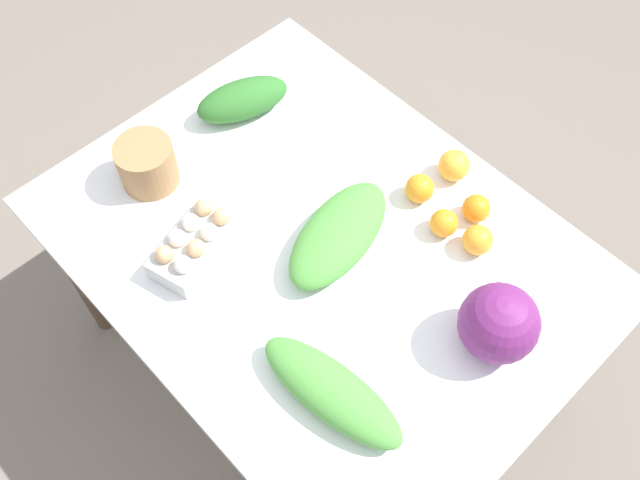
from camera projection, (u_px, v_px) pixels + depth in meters
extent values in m
plane|color=#70665B|center=(320.00, 358.00, 2.36)|extent=(8.00, 8.00, 0.00)
cube|color=silver|center=(320.00, 248.00, 1.76)|extent=(1.32, 0.99, 0.03)
cylinder|color=brown|center=(580.00, 355.00, 2.00)|extent=(0.06, 0.06, 0.69)
cylinder|color=brown|center=(292.00, 121.00, 2.46)|extent=(0.06, 0.06, 0.69)
cylinder|color=brown|center=(78.00, 272.00, 2.14)|extent=(0.06, 0.06, 0.69)
sphere|color=#6B2366|center=(499.00, 323.00, 1.54)|extent=(0.18, 0.18, 0.18)
cube|color=#B7B7B2|center=(196.00, 245.00, 1.72)|extent=(0.18, 0.27, 0.06)
sphere|color=white|center=(183.00, 265.00, 1.64)|extent=(0.04, 0.04, 0.04)
sphere|color=tan|center=(196.00, 248.00, 1.66)|extent=(0.04, 0.04, 0.04)
sphere|color=white|center=(209.00, 232.00, 1.68)|extent=(0.04, 0.04, 0.04)
sphere|color=tan|center=(222.00, 217.00, 1.71)|extent=(0.04, 0.04, 0.04)
sphere|color=tan|center=(164.00, 255.00, 1.65)|extent=(0.04, 0.04, 0.04)
sphere|color=white|center=(178.00, 238.00, 1.68)|extent=(0.04, 0.04, 0.04)
sphere|color=white|center=(191.00, 223.00, 1.70)|extent=(0.04, 0.04, 0.04)
sphere|color=tan|center=(204.00, 207.00, 1.72)|extent=(0.04, 0.04, 0.04)
cylinder|color=#997047|center=(147.00, 164.00, 1.81)|extent=(0.15, 0.15, 0.13)
ellipsoid|color=#4C933D|center=(338.00, 234.00, 1.72)|extent=(0.24, 0.38, 0.09)
ellipsoid|color=#4C933D|center=(332.00, 391.00, 1.51)|extent=(0.38, 0.17, 0.08)
ellipsoid|color=#2D6B28|center=(243.00, 100.00, 1.94)|extent=(0.19, 0.28, 0.10)
sphere|color=orange|center=(476.00, 208.00, 1.77)|extent=(0.07, 0.07, 0.07)
sphere|color=#F9A833|center=(454.00, 165.00, 1.83)|extent=(0.08, 0.08, 0.08)
sphere|color=orange|center=(444.00, 223.00, 1.74)|extent=(0.07, 0.07, 0.07)
sphere|color=orange|center=(478.00, 240.00, 1.71)|extent=(0.07, 0.07, 0.07)
sphere|color=orange|center=(420.00, 188.00, 1.80)|extent=(0.07, 0.07, 0.07)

